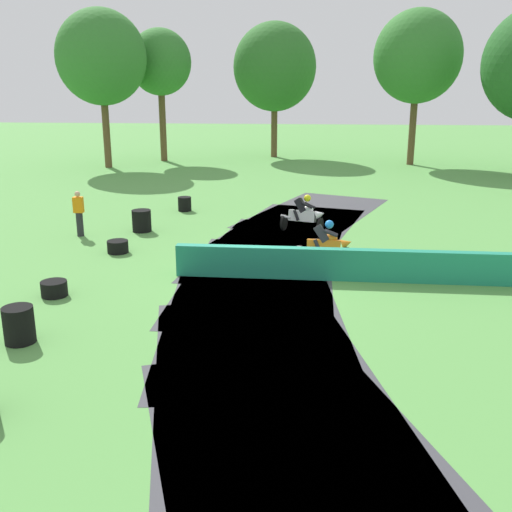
{
  "coord_description": "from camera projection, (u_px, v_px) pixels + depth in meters",
  "views": [
    {
      "loc": [
        1.21,
        -16.19,
        5.44
      ],
      "look_at": [
        0.0,
        -0.92,
        0.9
      ],
      "focal_mm": 42.13,
      "sensor_mm": 36.0,
      "label": 1
    }
  ],
  "objects": [
    {
      "name": "tree_far_left",
      "position": [
        418.0,
        57.0,
        37.59
      ],
      "size": [
        5.49,
        5.49,
        9.65
      ],
      "color": "brown",
      "rests_on": "ground"
    },
    {
      "name": "tree_distant",
      "position": [
        160.0,
        63.0,
        39.49
      ],
      "size": [
        4.1,
        4.1,
        8.63
      ],
      "color": "brown",
      "rests_on": "ground"
    },
    {
      "name": "tree_behind_barrier",
      "position": [
        275.0,
        67.0,
        41.65
      ],
      "size": [
        5.75,
        5.75,
        9.23
      ],
      "color": "brown",
      "rests_on": "ground"
    },
    {
      "name": "ground_plane",
      "position": [
        258.0,
        277.0,
        17.11
      ],
      "size": [
        120.0,
        120.0,
        0.0
      ],
      "primitive_type": "plane",
      "color": "#569947"
    },
    {
      "name": "tire_stack_mid_a",
      "position": [
        142.0,
        221.0,
        22.13
      ],
      "size": [
        0.7,
        0.7,
        0.8
      ],
      "color": "black",
      "rests_on": "ground"
    },
    {
      "name": "safety_barrier",
      "position": [
        449.0,
        268.0,
        16.48
      ],
      "size": [
        15.22,
        0.62,
        0.9
      ],
      "primitive_type": "cube",
      "rotation": [
        0.0,
        0.0,
        4.69
      ],
      "color": "#1E8466",
      "rests_on": "ground"
    },
    {
      "name": "motorcycle_lead_white",
      "position": [
        304.0,
        214.0,
        21.99
      ],
      "size": [
        1.71,
        1.12,
        1.43
      ],
      "color": "black",
      "rests_on": "ground"
    },
    {
      "name": "motorcycle_chase_orange",
      "position": [
        326.0,
        244.0,
        18.04
      ],
      "size": [
        1.7,
        0.82,
        1.43
      ],
      "color": "black",
      "rests_on": "ground"
    },
    {
      "name": "tire_stack_extra_a",
      "position": [
        19.0,
        325.0,
        12.78
      ],
      "size": [
        0.65,
        0.65,
        0.8
      ],
      "color": "black",
      "rests_on": "ground"
    },
    {
      "name": "tire_stack_near",
      "position": [
        185.0,
        204.0,
        25.59
      ],
      "size": [
        0.56,
        0.56,
        0.6
      ],
      "color": "black",
      "rests_on": "ground"
    },
    {
      "name": "track_asphalt",
      "position": [
        283.0,
        278.0,
        17.04
      ],
      "size": [
        7.56,
        26.65,
        0.01
      ],
      "color": "#3D3D42",
      "rests_on": "ground"
    },
    {
      "name": "track_marshal",
      "position": [
        79.0,
        214.0,
        21.35
      ],
      "size": [
        0.34,
        0.24,
        1.63
      ],
      "color": "#232328",
      "rests_on": "ground"
    },
    {
      "name": "tree_far_right",
      "position": [
        101.0,
        57.0,
        36.4
      ],
      "size": [
        5.45,
        5.45,
        9.55
      ],
      "color": "brown",
      "rests_on": "ground"
    },
    {
      "name": "tire_stack_far",
      "position": [
        54.0,
        289.0,
        15.58
      ],
      "size": [
        0.68,
        0.68,
        0.4
      ],
      "color": "black",
      "rests_on": "ground"
    },
    {
      "name": "tire_stack_mid_b",
      "position": [
        118.0,
        247.0,
        19.47
      ],
      "size": [
        0.68,
        0.68,
        0.4
      ],
      "color": "black",
      "rests_on": "ground"
    }
  ]
}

